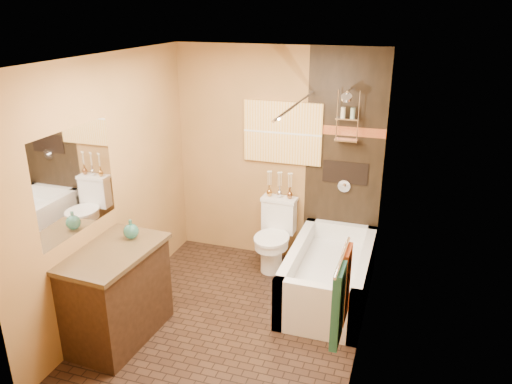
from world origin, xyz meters
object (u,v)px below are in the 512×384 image
at_px(sunset_painting, 283,133).
at_px(vanity, 116,294).
at_px(bathtub, 329,279).
at_px(toilet, 275,235).

relative_size(sunset_painting, vanity, 0.86).
xyz_separation_m(bathtub, toilet, (-0.72, 0.46, 0.18)).
distance_m(sunset_painting, toilet, 1.18).
height_order(bathtub, vanity, vanity).
relative_size(bathtub, toilet, 1.87).
bearing_deg(vanity, sunset_painting, 66.74).
relative_size(bathtub, vanity, 1.44).
height_order(toilet, vanity, vanity).
distance_m(bathtub, vanity, 2.14).
height_order(sunset_painting, toilet, sunset_painting).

